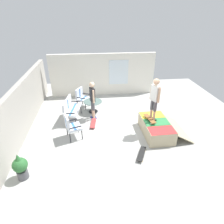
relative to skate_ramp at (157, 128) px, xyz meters
The scene contains 14 objects.
ground_plane 1.54m from the skate_ramp, 67.27° to the left, with size 12.00×12.00×0.10m, color #B2B2AD.
back_wall_cinderblock 5.47m from the skate_ramp, 83.85° to the left, with size 9.00×0.20×2.01m.
house_facade 4.85m from the skate_ramp, 23.16° to the left, with size 0.23×6.00×2.41m.
skate_ramp is the anchor object (origin of this frame).
patio_bench 3.93m from the skate_ramp, 66.33° to the left, with size 1.32×0.75×1.02m.
patio_chair_near_house 4.21m from the skate_ramp, 47.92° to the left, with size 0.80×0.77×1.02m.
patio_chair_by_wall 3.46m from the skate_ramp, 88.72° to the left, with size 0.76×0.72×1.02m.
patio_table 3.37m from the skate_ramp, 49.19° to the left, with size 0.90×0.90×0.57m.
person_watching 3.08m from the skate_ramp, 58.74° to the left, with size 0.47×0.30×1.79m.
person_skater 1.34m from the skate_ramp, 51.59° to the left, with size 0.43×0.35×1.76m.
skateboard_by_bench 2.75m from the skate_ramp, 69.69° to the left, with size 0.82×0.30×0.10m.
skateboard_spare 1.58m from the skate_ramp, 143.35° to the left, with size 0.81×0.52×0.10m.
skateboard_on_ramp 0.49m from the skate_ramp, 63.53° to the left, with size 0.82×0.35×0.10m.
potted_plant 5.11m from the skate_ramp, 110.92° to the left, with size 0.44×0.44×0.92m.
Camera 1 is at (-6.77, 1.14, 4.54)m, focal length 30.18 mm.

